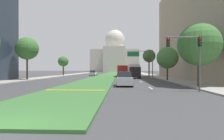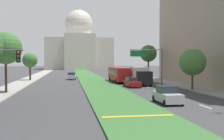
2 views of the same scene
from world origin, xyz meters
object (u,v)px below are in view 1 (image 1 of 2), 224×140
object	(u,v)px
sedan_lead_stopped	(124,79)
box_truck_delivery	(134,71)
street_tree_right_near	(199,45)
sedan_midblock	(125,75)
overhead_guide_sign	(143,58)
street_tree_left_mid	(27,49)
sedan_far_horizon	(93,73)
capitol_building	(115,57)
street_tree_right_far	(149,56)
city_bus	(122,70)
street_tree_left_far	(63,61)
sedan_distant	(132,74)
traffic_light_near_right	(190,51)
street_tree_right_mid	(167,58)

from	to	relation	value
sedan_lead_stopped	box_truck_delivery	xyz separation A→B (m)	(2.64, 19.93, 0.84)
street_tree_right_near	sedan_midblock	world-z (taller)	street_tree_right_near
overhead_guide_sign	sedan_lead_stopped	size ratio (longest dim) A/B	1.54
overhead_guide_sign	street_tree_left_mid	bearing A→B (deg)	-155.88
street_tree_left_mid	box_truck_delivery	xyz separation A→B (m)	(20.58, 8.66, -4.25)
sedan_far_horizon	street_tree_right_near	bearing A→B (deg)	-64.98
capitol_building	sedan_midblock	distance (m)	98.29
street_tree_right_far	city_bus	distance (m)	10.49
street_tree_left_far	box_truck_delivery	xyz separation A→B (m)	(20.67, -14.22, -2.73)
street_tree_right_near	street_tree_right_far	xyz separation A→B (m)	(-0.62, 34.19, 1.00)
street_tree_left_mid	sedan_distant	distance (m)	26.00
traffic_light_near_right	sedan_midblock	world-z (taller)	traffic_light_near_right
sedan_distant	sedan_far_horizon	distance (m)	15.19
traffic_light_near_right	sedan_lead_stopped	size ratio (longest dim) A/B	1.23
street_tree_right_far	box_truck_delivery	size ratio (longest dim) A/B	1.22
street_tree_left_far	box_truck_delivery	size ratio (longest dim) A/B	0.95
city_bus	sedan_far_horizon	bearing A→B (deg)	134.86
traffic_light_near_right	sedan_distant	world-z (taller)	traffic_light_near_right
street_tree_right_near	city_bus	distance (m)	29.98
sedan_midblock	overhead_guide_sign	bearing A→B (deg)	45.90
street_tree_left_mid	sedan_distant	world-z (taller)	street_tree_left_mid
street_tree_right_near	overhead_guide_sign	bearing A→B (deg)	99.40
sedan_far_horizon	street_tree_left_mid	bearing A→B (deg)	-109.27
street_tree_right_near	sedan_lead_stopped	distance (m)	9.51
capitol_building	box_truck_delivery	bearing A→B (deg)	-85.59
street_tree_right_near	street_tree_right_far	size ratio (longest dim) A/B	0.94
street_tree_right_mid	sedan_midblock	world-z (taller)	street_tree_right_mid
street_tree_right_mid	street_tree_right_far	distance (m)	22.03
street_tree_left_mid	sedan_far_horizon	distance (m)	27.05
street_tree_right_near	box_truck_delivery	xyz separation A→B (m)	(-5.84, 21.40, -3.21)
street_tree_right_far	sedan_lead_stopped	bearing A→B (deg)	-103.49
sedan_far_horizon	street_tree_right_far	bearing A→B (deg)	-11.99
street_tree_right_far	sedan_midblock	world-z (taller)	street_tree_right_far
capitol_building	overhead_guide_sign	bearing A→B (deg)	-84.28
sedan_lead_stopped	sedan_distant	world-z (taller)	sedan_distant
overhead_guide_sign	city_bus	size ratio (longest dim) A/B	0.59
sedan_midblock	traffic_light_near_right	bearing A→B (deg)	-76.18
capitol_building	sedan_midblock	bearing A→B (deg)	-87.05
sedan_lead_stopped	street_tree_right_mid	bearing A→B (deg)	53.92
street_tree_left_far	street_tree_right_far	size ratio (longest dim) A/B	0.77
traffic_light_near_right	box_truck_delivery	xyz separation A→B (m)	(-3.32, 25.66, -2.12)
overhead_guide_sign	street_tree_left_far	xyz separation A→B (m)	(-22.72, 12.75, -0.26)
street_tree_right_far	sedan_distant	xyz separation A→B (m)	(-5.39, -6.15, -5.03)
capitol_building	city_bus	bearing A→B (deg)	-86.96
street_tree_left_far	sedan_distant	xyz separation A→B (m)	(20.50, -7.58, -3.55)
street_tree_left_mid	city_bus	size ratio (longest dim) A/B	0.73
street_tree_right_near	capitol_building	bearing A→B (deg)	96.45
capitol_building	traffic_light_near_right	world-z (taller)	capitol_building
traffic_light_near_right	overhead_guide_sign	size ratio (longest dim) A/B	0.80
capitol_building	sedan_distant	bearing A→B (deg)	-85.38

